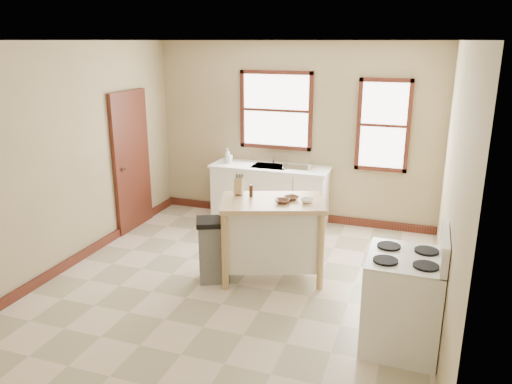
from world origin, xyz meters
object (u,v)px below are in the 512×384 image
at_px(soap_bottle_a, 228,156).
at_px(bowl_b, 291,198).
at_px(kitchen_island, 272,239).
at_px(pepper_grinder, 251,191).
at_px(bowl_c, 307,201).
at_px(gas_stove, 403,289).
at_px(dish_rack, 298,165).
at_px(soap_bottle_b, 229,157).
at_px(bowl_a, 282,201).
at_px(knife_block, 239,187).
at_px(trash_bin, 214,250).

relative_size(soap_bottle_a, bowl_b, 1.38).
xyz_separation_m(soap_bottle_a, kitchen_island, (1.32, -1.82, -0.54)).
relative_size(soap_bottle_a, pepper_grinder, 1.57).
bearing_deg(bowl_c, gas_stove, -41.61).
height_order(dish_rack, bowl_c, bowl_c).
xyz_separation_m(soap_bottle_a, pepper_grinder, (1.03, -1.78, 0.02)).
relative_size(soap_bottle_b, dish_rack, 0.44).
xyz_separation_m(dish_rack, bowl_a, (0.30, -1.90, 0.03)).
relative_size(soap_bottle_b, bowl_c, 1.25).
bearing_deg(knife_block, bowl_a, -17.47).
bearing_deg(kitchen_island, soap_bottle_b, 105.86).
bearing_deg(soap_bottle_b, dish_rack, 14.30).
bearing_deg(bowl_a, kitchen_island, 159.25).
xyz_separation_m(pepper_grinder, bowl_a, (0.42, -0.10, -0.05)).
xyz_separation_m(soap_bottle_b, bowl_a, (1.44, -1.90, -0.01)).
distance_m(pepper_grinder, bowl_a, 0.44).
bearing_deg(trash_bin, gas_stove, -41.81).
height_order(soap_bottle_a, bowl_a, soap_bottle_a).
distance_m(pepper_grinder, gas_stove, 2.19).
bearing_deg(bowl_b, bowl_c, -14.16).
relative_size(bowl_b, trash_bin, 0.22).
xyz_separation_m(pepper_grinder, gas_stove, (1.87, -1.04, -0.47)).
relative_size(dish_rack, knife_block, 2.10).
distance_m(soap_bottle_a, bowl_c, 2.47).
xyz_separation_m(kitchen_island, pepper_grinder, (-0.28, 0.05, 0.57)).
relative_size(bowl_c, gas_stove, 0.13).
height_order(bowl_c, trash_bin, bowl_c).
relative_size(bowl_a, trash_bin, 0.22).
bearing_deg(soap_bottle_b, gas_stove, -30.61).
bearing_deg(bowl_a, trash_bin, -160.89).
xyz_separation_m(soap_bottle_b, trash_bin, (0.67, -2.16, -0.62)).
xyz_separation_m(knife_block, bowl_b, (0.66, 0.02, -0.08)).
distance_m(bowl_c, trash_bin, 1.26).
distance_m(bowl_a, bowl_b, 0.17).
bearing_deg(knife_block, dish_rack, 76.06).
bearing_deg(gas_stove, soap_bottle_a, 135.88).
relative_size(dish_rack, gas_stove, 0.35).
bearing_deg(trash_bin, bowl_c, -5.11).
bearing_deg(soap_bottle_b, soap_bottle_a, -114.95).
bearing_deg(knife_block, soap_bottle_b, 110.95).
bearing_deg(bowl_b, bowl_a, -114.09).
distance_m(bowl_a, trash_bin, 1.02).
distance_m(bowl_a, bowl_c, 0.29).
relative_size(kitchen_island, pepper_grinder, 8.03).
bearing_deg(bowl_c, kitchen_island, -172.43).
distance_m(pepper_grinder, trash_bin, 0.84).
height_order(dish_rack, gas_stove, gas_stove).
distance_m(soap_bottle_b, bowl_c, 2.47).
distance_m(dish_rack, bowl_b, 1.79).
bearing_deg(soap_bottle_a, trash_bin, -83.50).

